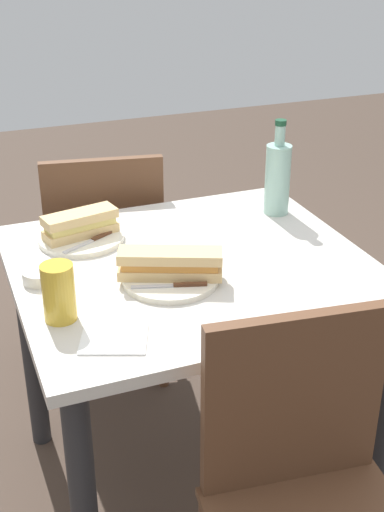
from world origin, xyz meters
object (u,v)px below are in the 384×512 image
Objects in this scene: plate_far at (81,238)px; olive_bowl at (41,276)px; dining_table at (192,307)px; baguette_sandwich_far at (80,224)px; knife_far at (93,240)px; knife_near at (174,285)px; beer_glass at (59,293)px; chair_far at (307,500)px; chair_near at (105,254)px; water_bottle at (278,177)px; plate_near at (170,279)px; baguette_sandwich_near at (170,264)px.

plate_far is 2.61× the size of olive_bowl.
dining_table is 4.26× the size of baguette_sandwich_far.
knife_far reaches higher than plate_far.
beer_glass is at bearing 4.66° from knife_near.
beer_glass reaches higher than knife_far.
chair_far is 1.00× the size of chair_near.
knife_far is 0.38m from beer_glass.
chair_near is 0.69m from water_bottle.
plate_near is 2.61× the size of olive_bowl.
knife_far is (-0.02, 0.05, 0.01)m from plate_far.
plate_far is 1.44× the size of knife_far.
baguette_sandwich_far is at bearing -68.95° from knife_near.
knife_near is 0.57m from water_bottle.
olive_bowl is (0.28, -0.17, -0.00)m from knife_near.
knife_near is 0.34m from knife_far.
plate_far is at bearing 90.00° from baguette_sandwich_far.
baguette_sandwich_near reaches higher than plate_far.
dining_table is 0.32m from knife_far.
baguette_sandwich_near is at bearing -165.28° from beer_glass.
chair_near is 5.01× the size of knife_near.
plate_far is 0.04m from baguette_sandwich_far.
knife_far is at bearing 114.52° from plate_far.
baguette_sandwich_far is 0.06m from knife_far.
baguette_sandwich_far is (0.15, -0.31, 0.04)m from plate_near.
knife_near is (0.01, 0.74, 0.26)m from chair_near.
baguette_sandwich_far is at bearing -1.61° from water_bottle.
baguette_sandwich_near is 0.35m from plate_far.
water_bottle reaches higher than dining_table.
olive_bowl is (0.17, 0.15, -0.00)m from knife_far.
knife_far is at bearing 72.90° from chair_near.
olive_bowl is (0.30, 0.57, 0.26)m from chair_near.
olive_bowl is at bearing 53.10° from baguette_sandwich_far.
dining_table is 6.78× the size of beer_glass.
baguette_sandwich_near is 0.34m from baguette_sandwich_far.
chair_far reaches higher than baguette_sandwich_near.
chair_near is 0.51m from knife_far.
knife_near reaches higher than dining_table.
dining_table is 0.41m from olive_bowl.
knife_near is at bearing -175.34° from beer_glass.
plate_far is at bearing 68.12° from chair_near.
dining_table is 3.49× the size of baguette_sandwich_near.
knife_far is at bearing -138.50° from olive_bowl.
beer_glass is (0.29, 0.76, 0.31)m from chair_near.
plate_far is at bearing -109.34° from beer_glass.
chair_far reaches higher than knife_near.
water_bottle reaches higher than plate_near.
knife_far is 0.58× the size of water_bottle.
chair_far is 3.73× the size of plate_near.
knife_near is 0.39m from plate_far.
chair_near reaches higher than knife_near.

